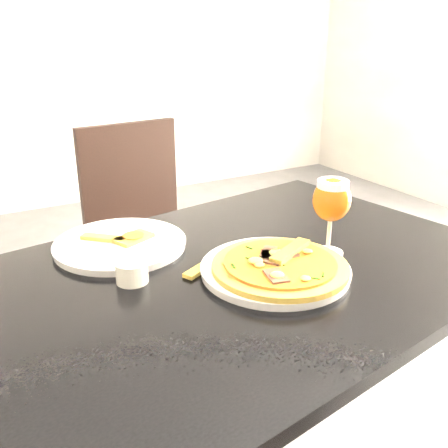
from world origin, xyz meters
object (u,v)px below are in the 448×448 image
pizza (280,265)px  beer_glass (332,200)px  dining_table (238,304)px  chair_far (146,233)px

pizza → beer_glass: 0.20m
beer_glass → pizza: bearing=-166.8°
pizza → dining_table: bearing=127.4°
chair_far → beer_glass: (0.11, -0.90, 0.38)m
dining_table → pizza: size_ratio=4.54×
pizza → beer_glass: (0.16, 0.04, 0.10)m
dining_table → pizza: pizza is taller
dining_table → pizza: (0.06, -0.07, 0.12)m
chair_far → beer_glass: beer_glass is taller
pizza → beer_glass: size_ratio=1.58×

